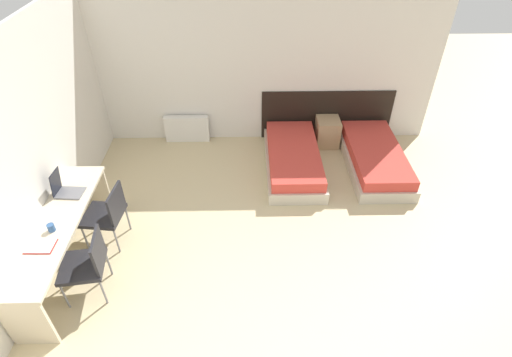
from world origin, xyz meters
The scene contains 13 objects.
wall_back centered at (0.00, 4.38, 1.35)m, with size 6.19×0.05×2.70m.
wall_left centered at (-2.62, 2.18, 1.35)m, with size 0.05×5.35×2.70m.
headboard_panel centered at (1.30, 4.34, 0.46)m, with size 2.33×0.03×0.91m.
bed_near_window centered at (0.63, 3.37, 0.18)m, with size 0.88×1.87×0.37m.
bed_near_door centered at (1.97, 3.37, 0.18)m, with size 0.88×1.87×0.37m.
nightstand centered at (1.30, 4.10, 0.25)m, with size 0.40×0.43×0.49m.
radiator centered at (-1.20, 4.26, 0.24)m, with size 0.79×0.12×0.48m.
desk centered at (-2.34, 1.40, 0.57)m, with size 0.52×2.17×0.72m.
chair_near_laptop centered at (-1.91, 1.81, 0.49)m, with size 0.52×0.52×0.86m.
chair_near_notebook centered at (-1.91, 1.00, 0.49)m, with size 0.53×0.53×0.86m.
laptop centered at (-2.39, 1.92, 0.79)m, with size 0.34×0.26×0.34m.
open_notebook centered at (-2.35, 1.02, 0.73)m, with size 0.30×0.22×0.02m.
mug centered at (-2.32, 1.27, 0.77)m, with size 0.08×0.08×0.09m.
Camera 1 is at (-0.09, -1.95, 3.96)m, focal length 28.00 mm.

